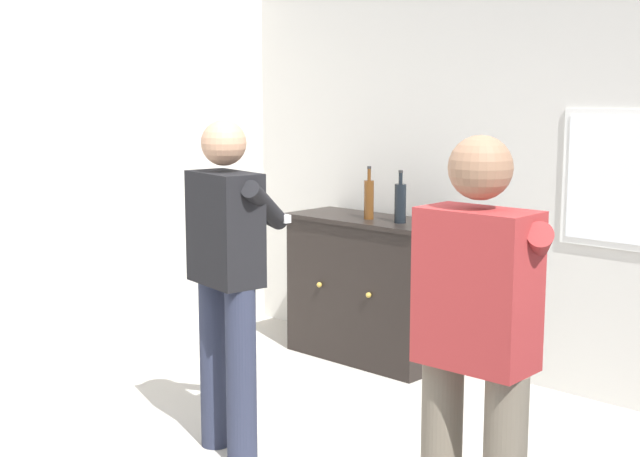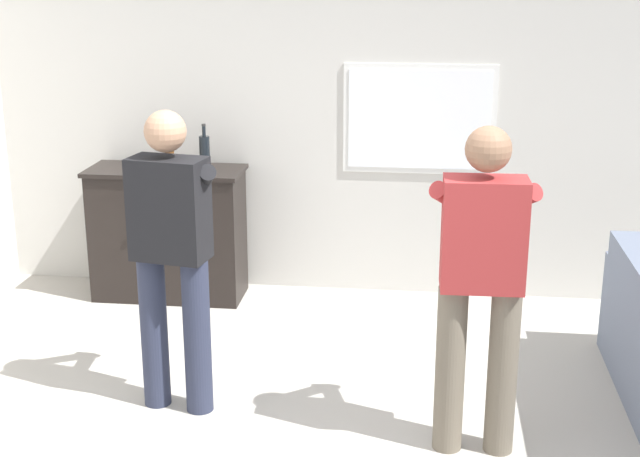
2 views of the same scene
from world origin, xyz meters
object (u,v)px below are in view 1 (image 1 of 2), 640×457
Objects in this scene: bottle_wine_green at (400,202)px; person_standing_left at (228,272)px; person_standing_right at (477,349)px; bottle_liquor_amber at (369,199)px; sideboard_cabinet at (367,288)px.

bottle_wine_green is 0.20× the size of person_standing_left.
bottle_liquor_amber is at bearing 138.01° from person_standing_right.
bottle_wine_green is 0.97× the size of bottle_liquor_amber.
bottle_liquor_amber is (-0.25, -0.01, 0.00)m from bottle_wine_green.
person_standing_right is (2.10, -1.89, -0.17)m from bottle_liquor_amber.
sideboard_cabinet is 1.81m from person_standing_left.
sideboard_cabinet is at bearing 139.13° from bottle_liquor_amber.
person_standing_left is 1.64m from person_standing_right.
person_standing_right is at bearing -45.83° from bottle_wine_green.
person_standing_left is at bearing -73.67° from bottle_liquor_amber.
bottle_liquor_amber reaches higher than sideboard_cabinet.
person_standing_left is (0.48, -1.63, -0.17)m from bottle_liquor_amber.
sideboard_cabinet is 0.67× the size of person_standing_left.
bottle_wine_green is 2.66m from person_standing_right.
bottle_wine_green is at bearing 134.17° from person_standing_right.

